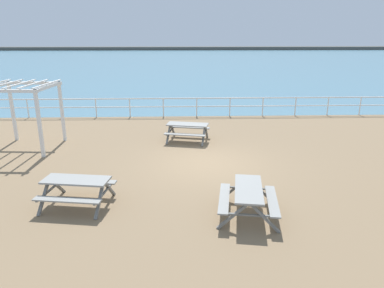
% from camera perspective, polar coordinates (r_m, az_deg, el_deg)
% --- Properties ---
extents(ground_plane, '(30.00, 24.00, 0.20)m').
position_cam_1_polar(ground_plane, '(13.09, 2.45, -3.51)').
color(ground_plane, '#846B4C').
extents(sea_band, '(142.00, 90.00, 0.01)m').
position_cam_1_polar(sea_band, '(65.10, -1.26, 13.39)').
color(sea_band, teal).
rests_on(sea_band, ground).
extents(distant_shoreline, '(142.00, 6.00, 1.80)m').
position_cam_1_polar(distant_shoreline, '(108.04, -1.64, 14.99)').
color(distant_shoreline, '#4C4C47').
rests_on(distant_shoreline, ground).
extents(seaward_railing, '(23.07, 0.07, 1.08)m').
position_cam_1_polar(seaward_railing, '(20.32, 0.77, 6.58)').
color(seaward_railing, white).
rests_on(seaward_railing, ground).
extents(picnic_table_near_left, '(1.79, 2.02, 0.80)m').
position_cam_1_polar(picnic_table_near_left, '(9.34, 9.10, -8.10)').
color(picnic_table_near_left, gray).
rests_on(picnic_table_near_left, ground).
extents(picnic_table_mid_centre, '(2.01, 1.77, 0.80)m').
position_cam_1_polar(picnic_table_mid_centre, '(10.25, -18.17, -6.40)').
color(picnic_table_mid_centre, gray).
rests_on(picnic_table_mid_centre, ground).
extents(picnic_table_far_right, '(2.09, 1.87, 0.80)m').
position_cam_1_polar(picnic_table_far_right, '(15.61, -0.72, 2.61)').
color(picnic_table_far_right, gray).
rests_on(picnic_table_far_right, ground).
extents(lattice_pergola, '(2.60, 2.72, 2.70)m').
position_cam_1_polar(lattice_pergola, '(15.83, -25.73, 6.33)').
color(lattice_pergola, white).
rests_on(lattice_pergola, ground).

